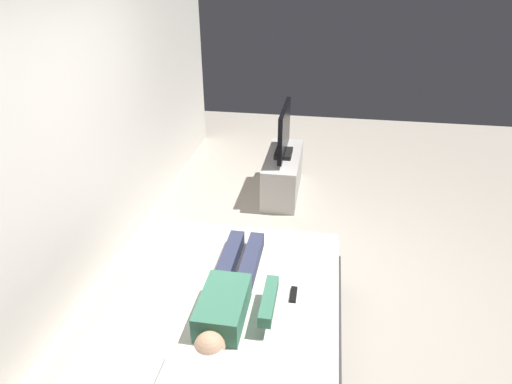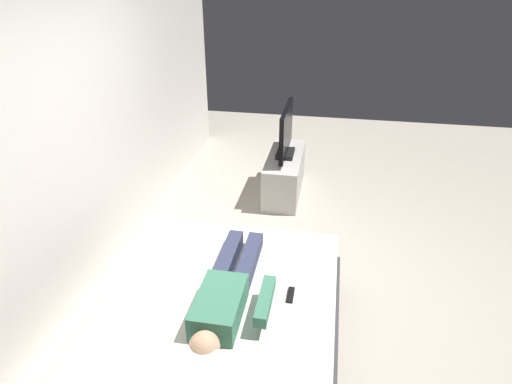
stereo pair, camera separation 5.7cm
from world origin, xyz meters
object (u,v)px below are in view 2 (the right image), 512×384
(bed, at_px, (221,336))
(remote, at_px, (291,295))
(tv, at_px, (286,133))
(tv_stand, at_px, (285,174))
(person, at_px, (227,294))

(bed, height_order, remote, remote)
(remote, xyz_separation_m, tv, (2.50, 0.34, 0.24))
(remote, relative_size, tv_stand, 0.14)
(remote, xyz_separation_m, tv_stand, (2.50, 0.34, -0.30))
(person, bearing_deg, bed, 120.88)
(bed, distance_m, remote, 0.56)
(person, bearing_deg, tv, -1.30)
(person, xyz_separation_m, remote, (0.15, -0.40, -0.07))
(person, relative_size, tv_stand, 1.15)
(person, distance_m, tv, 2.65)
(remote, distance_m, tv_stand, 2.54)
(remote, bearing_deg, bed, 111.67)
(tv_stand, xyz_separation_m, tv, (0.00, -0.00, 0.53))
(remote, relative_size, tv, 0.17)
(person, bearing_deg, tv_stand, -1.30)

